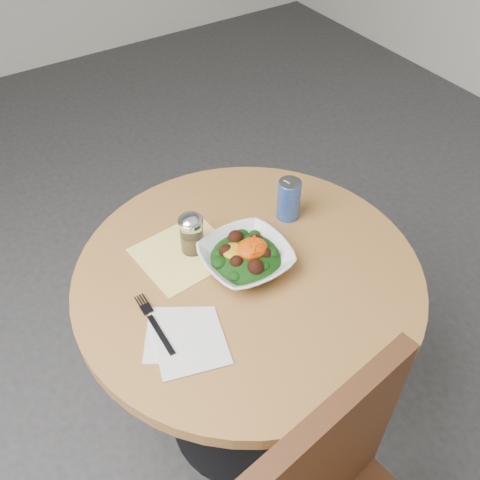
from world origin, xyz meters
The scene contains 8 objects.
ground centered at (0.00, 0.00, 0.00)m, with size 6.00×6.00×0.00m, color #2F2F31.
table centered at (0.00, 0.00, 0.55)m, with size 0.90×0.90×0.75m.
cloth_napkin centered at (-0.11, 0.15, 0.75)m, with size 0.23×0.21×0.00m, color yellow.
paper_napkins centered at (-0.24, -0.10, 0.75)m, with size 0.22×0.24×0.00m.
salad_bowl centered at (0.01, 0.02, 0.78)m, with size 0.23×0.23×0.08m.
fork centered at (-0.28, -0.02, 0.76)m, with size 0.03×0.20×0.00m.
spice_shaker centered at (-0.08, 0.15, 0.81)m, with size 0.07×0.07×0.12m.
beverage_can centered at (0.21, 0.12, 0.81)m, with size 0.07×0.07×0.13m.
Camera 1 is at (-0.52, -0.76, 1.77)m, focal length 40.00 mm.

